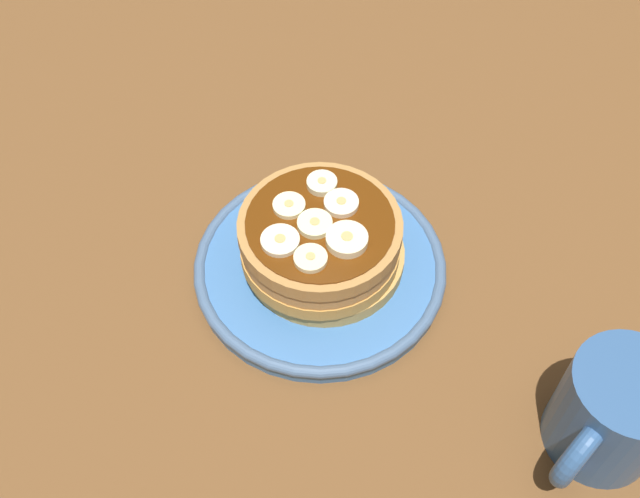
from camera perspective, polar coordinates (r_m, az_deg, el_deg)
name	(u,v)px	position (r cm, az deg, el deg)	size (l,w,h in cm)	color
ground_plane	(320,282)	(71.12, 0.00, -2.54)	(140.00, 140.00, 3.00)	brown
plate	(320,267)	(69.05, 0.00, -1.36)	(23.33, 23.33, 1.89)	#3F72B2
pancake_stack	(321,242)	(66.30, 0.05, 0.55)	(15.45, 14.87, 6.08)	tan
banana_slice_0	(315,224)	(63.33, -0.38, 1.89)	(3.03, 3.03, 0.78)	#EFEFB7
banana_slice_1	(289,206)	(64.74, -2.38, 3.31)	(2.86, 2.86, 0.71)	#FEF2B5
banana_slice_2	(343,205)	(64.73, 1.80, 3.37)	(3.06, 3.06, 0.78)	#FCE7C2
banana_slice_3	(348,239)	(62.26, 2.18, 0.79)	(3.57, 3.57, 1.03)	#FBECBB
banana_slice_4	(311,259)	(61.16, -0.73, -0.75)	(2.82, 2.82, 0.72)	#F5E8B2
banana_slice_5	(280,241)	(62.34, -3.06, 0.61)	(3.31, 3.31, 0.73)	#F4E7BF
banana_slice_6	(322,184)	(66.28, 0.15, 5.02)	(2.73, 2.73, 0.87)	#ECE9BA
coffee_mug	(611,414)	(61.45, 21.38, -11.67)	(12.37, 8.70, 9.54)	#33598C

